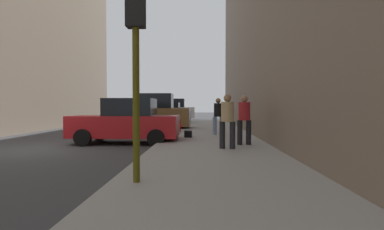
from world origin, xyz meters
TOP-DOWN VIEW (x-y plane):
  - ground_plane at (0.00, 0.00)m, footprint 120.00×120.00m
  - sidewalk at (6.00, 0.00)m, footprint 4.00×40.00m
  - parked_red_hatchback at (2.65, 1.73)m, footprint 4.21×2.08m
  - parked_bronze_suv at (2.65, 8.23)m, footprint 4.60×2.07m
  - parked_blue_sedan at (2.65, 14.98)m, footprint 4.23×2.12m
  - parked_white_van at (2.65, 20.85)m, footprint 4.63×2.12m
  - fire_hydrant at (4.45, 5.36)m, footprint 0.42×0.22m
  - traffic_light at (4.50, -4.90)m, footprint 0.32×0.32m
  - pedestrian_in_red_jacket at (7.12, 0.29)m, footprint 0.53×0.48m
  - pedestrian_in_tan_coat at (6.45, -0.69)m, footprint 0.53×0.47m
  - pedestrian_in_jeans at (6.41, 3.90)m, footprint 0.51×0.42m
  - duffel_bag at (5.06, 2.78)m, footprint 0.32×0.44m

SIDE VIEW (x-z plane):
  - ground_plane at x=0.00m, z-range 0.00..0.00m
  - sidewalk at x=6.00m, z-range 0.00..0.15m
  - duffel_bag at x=5.06m, z-range 0.15..0.43m
  - fire_hydrant at x=4.45m, z-range 0.15..0.85m
  - parked_red_hatchback at x=2.65m, z-range -0.05..1.74m
  - parked_blue_sedan at x=2.65m, z-range -0.05..1.74m
  - parked_bronze_suv at x=2.65m, z-range -0.09..2.16m
  - parked_white_van at x=2.65m, z-range -0.09..2.16m
  - pedestrian_in_red_jacket at x=7.12m, z-range 0.25..1.96m
  - pedestrian_in_tan_coat at x=6.45m, z-range 0.25..1.96m
  - pedestrian_in_jeans at x=6.41m, z-range 0.25..1.96m
  - traffic_light at x=4.50m, z-range 0.96..4.56m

